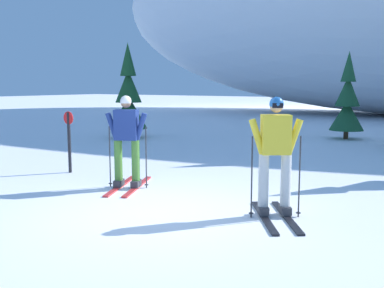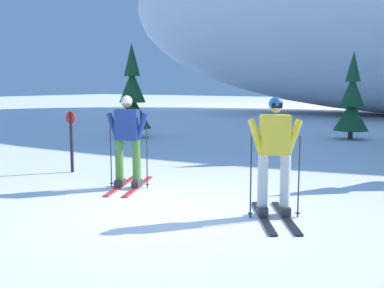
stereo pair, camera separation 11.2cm
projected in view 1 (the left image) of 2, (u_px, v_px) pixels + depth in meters
ground_plane at (151, 212)px, 6.83m from camera, size 120.00×120.00×0.00m
skier_yellow_jacket at (275, 154)px, 6.50m from camera, size 1.26×1.58×1.75m
skier_navy_jacket at (127, 140)px, 8.30m from camera, size 1.08×1.74×1.72m
pine_tree_far_left at (129, 98)px, 16.13m from camera, size 1.31×1.31×3.40m
pine_tree_center_left at (347, 103)px, 15.79m from camera, size 1.19×1.19×3.08m
trail_marker_post at (69, 138)px, 9.79m from camera, size 0.28×0.07×1.34m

